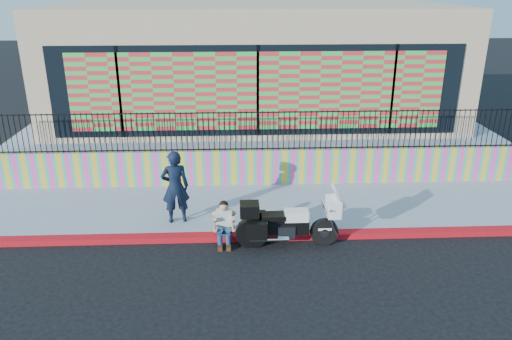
{
  "coord_description": "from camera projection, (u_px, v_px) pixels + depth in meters",
  "views": [
    {
      "loc": [
        -0.73,
        -11.0,
        6.04
      ],
      "look_at": [
        -0.18,
        1.2,
        1.38
      ],
      "focal_mm": 35.0,
      "sensor_mm": 36.0,
      "label": 1
    }
  ],
  "objects": [
    {
      "name": "police_officer",
      "position": [
        175.0,
        187.0,
        12.69
      ],
      "size": [
        0.78,
        0.58,
        1.93
      ],
      "primitive_type": "imported",
      "rotation": [
        0.0,
        0.0,
        3.32
      ],
      "color": "black",
      "rests_on": "sidewalk"
    },
    {
      "name": "ground",
      "position": [
        266.0,
        239.0,
        12.45
      ],
      "size": [
        90.0,
        90.0,
        0.0
      ],
      "primitive_type": "plane",
      "color": "black",
      "rests_on": "ground"
    },
    {
      "name": "storefront_building",
      "position": [
        253.0,
        59.0,
        18.89
      ],
      "size": [
        14.0,
        8.06,
        4.0
      ],
      "color": "#CBAB87",
      "rests_on": "elevated_platform"
    },
    {
      "name": "red_curb",
      "position": [
        266.0,
        236.0,
        12.43
      ],
      "size": [
        16.0,
        0.3,
        0.15
      ],
      "primitive_type": "cube",
      "color": "#BC0D0D",
      "rests_on": "ground"
    },
    {
      "name": "seated_man",
      "position": [
        224.0,
        227.0,
        12.05
      ],
      "size": [
        0.54,
        0.71,
        1.06
      ],
      "color": "navy",
      "rests_on": "ground"
    },
    {
      "name": "police_motorcycle",
      "position": [
        286.0,
        222.0,
        11.92
      ],
      "size": [
        2.44,
        0.81,
        1.52
      ],
      "color": "black",
      "rests_on": "ground"
    },
    {
      "name": "metal_fence",
      "position": [
        259.0,
        131.0,
        14.83
      ],
      "size": [
        15.8,
        0.04,
        1.2
      ],
      "primitive_type": null,
      "color": "black",
      "rests_on": "mural_wall"
    },
    {
      "name": "elevated_platform",
      "position": [
        253.0,
        124.0,
        20.02
      ],
      "size": [
        16.0,
        10.0,
        1.25
      ],
      "primitive_type": "cube",
      "color": "gray",
      "rests_on": "ground"
    },
    {
      "name": "sidewalk",
      "position": [
        262.0,
        208.0,
        13.97
      ],
      "size": [
        16.0,
        3.0,
        0.15
      ],
      "primitive_type": "cube",
      "color": "gray",
      "rests_on": "ground"
    },
    {
      "name": "mural_wall",
      "position": [
        259.0,
        167.0,
        15.24
      ],
      "size": [
        16.0,
        0.2,
        1.1
      ],
      "primitive_type": "cube",
      "color": "#FF43A6",
      "rests_on": "sidewalk"
    }
  ]
}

